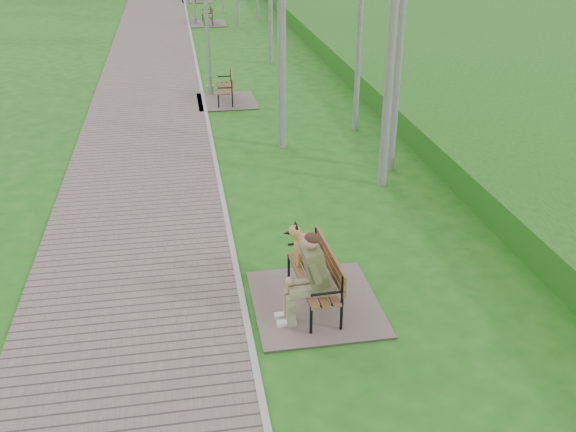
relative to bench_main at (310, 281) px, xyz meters
name	(u,v)px	position (x,y,z in m)	size (l,w,h in m)	color
ground	(218,175)	(-1.04, 5.63, -0.49)	(120.00, 120.00, 0.00)	#1B5815
walkway	(154,21)	(-2.79, 27.13, -0.47)	(3.50, 67.00, 0.04)	#6C5B58
kerb	(188,20)	(-1.04, 27.13, -0.46)	(0.10, 67.00, 0.05)	#999993
embankment	(414,19)	(10.96, 25.63, -0.49)	(14.00, 70.00, 1.60)	#3A8225
bench_main	(310,281)	(0.00, 0.00, 0.00)	(1.97, 2.19, 1.72)	#6C5B58
bench_second	(225,96)	(-0.36, 11.60, -0.28)	(1.82, 2.02, 1.12)	#6C5B58
bench_third	(208,20)	(-0.07, 25.78, -0.28)	(1.81, 2.01, 1.11)	#6C5B58
lamp_post_near	(206,11)	(-0.78, 12.48, 2.18)	(0.22, 0.22, 5.71)	#A0A3A8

